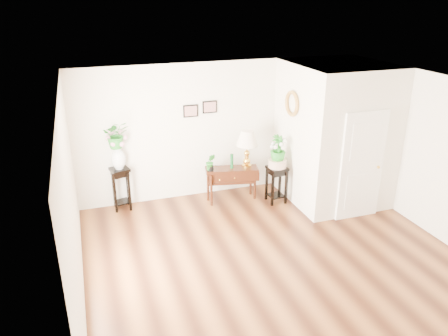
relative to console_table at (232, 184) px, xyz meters
name	(u,v)px	position (x,y,z in m)	size (l,w,h in m)	color
floor	(274,257)	(-0.06, -2.24, -0.36)	(6.00, 5.50, 0.02)	brown
ceiling	(282,88)	(-0.06, -2.24, 2.44)	(6.00, 5.50, 0.02)	white
wall_back	(221,129)	(-0.06, 0.51, 1.04)	(6.00, 0.02, 2.80)	white
wall_front	(398,286)	(-0.06, -4.99, 1.04)	(6.00, 0.02, 2.80)	white
wall_left	(72,208)	(-3.06, -2.24, 1.04)	(0.02, 5.50, 2.80)	white
wall_right	(435,157)	(2.94, -2.24, 1.04)	(0.02, 5.50, 2.80)	white
partition	(334,133)	(2.04, -0.47, 1.04)	(1.80, 1.95, 2.80)	white
door	(362,166)	(2.04, -1.47, 0.69)	(0.90, 0.05, 2.10)	white
art_print_left	(191,111)	(-0.71, 0.49, 1.49)	(0.30, 0.02, 0.25)	black
art_print_right	(210,107)	(-0.31, 0.49, 1.54)	(0.30, 0.02, 0.25)	black
wall_ornament	(292,104)	(1.10, -0.34, 1.69)	(0.51, 0.51, 0.07)	gold
console_table	(232,184)	(0.00, 0.00, 0.00)	(1.07, 0.36, 0.71)	black
table_lamp	(247,150)	(0.33, 0.00, 0.71)	(0.44, 0.44, 0.77)	gold
green_vase	(232,160)	(0.00, 0.00, 0.53)	(0.06, 0.06, 0.30)	#0E461D
potted_plant	(210,163)	(-0.45, 0.00, 0.53)	(0.19, 0.15, 0.34)	#217D22
plant_stand_a	(121,189)	(-2.21, 0.33, 0.08)	(0.34, 0.34, 0.87)	black
porcelain_vase	(118,158)	(-2.21, 0.33, 0.73)	(0.28, 0.28, 0.48)	white
lily_arrangement	(116,136)	(-2.21, 0.33, 1.17)	(0.48, 0.41, 0.53)	#217D22
plant_stand_b	(276,184)	(0.84, -0.38, 0.03)	(0.36, 0.36, 0.77)	black
ceramic_bowl	(277,163)	(0.84, -0.38, 0.49)	(0.36, 0.36, 0.16)	beige
narcissus	(278,149)	(0.84, -0.38, 0.81)	(0.31, 0.31, 0.55)	#217D22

